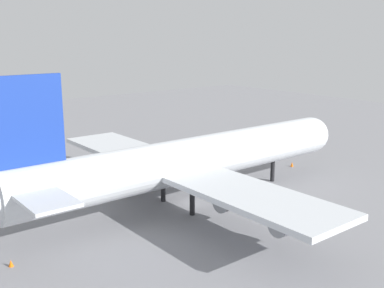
# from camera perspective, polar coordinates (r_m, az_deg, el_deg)

# --- Properties ---
(ground_plane) EXTENTS (235.03, 235.03, 0.00)m
(ground_plane) POSITION_cam_1_polar(r_m,az_deg,el_deg) (67.38, 0.00, -7.28)
(ground_plane) COLOR gray
(cargo_airplane) EXTENTS (58.76, 52.17, 19.49)m
(cargo_airplane) POSITION_cam_1_polar(r_m,az_deg,el_deg) (65.29, -0.13, -1.99)
(cargo_airplane) COLOR silver
(cargo_airplane) RESTS_ON ground_plane
(cargo_loader) EXTENTS (5.48, 3.85, 2.33)m
(cargo_loader) POSITION_cam_1_polar(r_m,az_deg,el_deg) (85.41, -15.31, -2.52)
(cargo_loader) COLOR silver
(cargo_loader) RESTS_ON ground_plane
(safety_cone_nose) EXTENTS (0.58, 0.58, 0.83)m
(safety_cone_nose) POSITION_cam_1_polar(r_m,az_deg,el_deg) (87.62, 12.12, -2.45)
(safety_cone_nose) COLOR orange
(safety_cone_nose) RESTS_ON ground_plane
(safety_cone_tail) EXTENTS (0.52, 0.52, 0.74)m
(safety_cone_tail) POSITION_cam_1_polar(r_m,az_deg,el_deg) (53.54, -21.27, -13.43)
(safety_cone_tail) COLOR orange
(safety_cone_tail) RESTS_ON ground_plane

